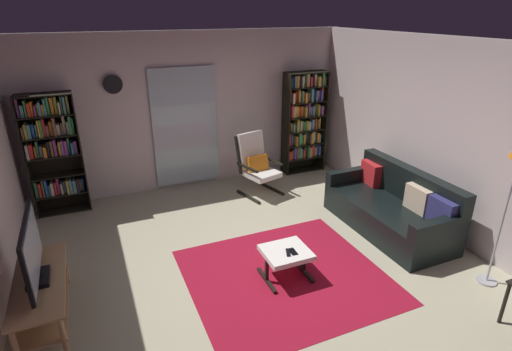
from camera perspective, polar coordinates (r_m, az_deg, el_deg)
name	(u,v)px	position (r m, az deg, el deg)	size (l,w,h in m)	color
ground_plane	(260,270)	(4.98, 0.59, -13.26)	(7.02, 7.02, 0.00)	#B0A98B
wall_back	(191,111)	(6.97, -9.19, 8.93)	(5.60, 0.06, 2.60)	beige
wall_right	(447,140)	(5.92, 25.36, 4.56)	(0.06, 6.00, 2.60)	beige
glass_door_panel	(186,128)	(6.95, -9.93, 6.69)	(1.10, 0.01, 2.00)	silver
area_rug	(286,276)	(4.90, 4.21, -13.98)	(2.23, 2.07, 0.01)	maroon
tv_stand	(42,294)	(4.61, -27.96, -14.55)	(0.46, 1.30, 0.50)	tan
television	(32,253)	(4.36, -29.08, -9.54)	(0.20, 1.00, 0.64)	black
bookshelf_near_tv	(53,149)	(6.62, -26.80, 3.39)	(0.75, 0.30, 1.82)	black
bookshelf_near_sofa	(304,120)	(7.59, 6.75, 7.83)	(0.79, 0.30, 1.88)	black
leather_sofa	(392,209)	(5.98, 18.73, -4.49)	(0.86, 1.90, 0.86)	black
lounge_armchair	(256,163)	(6.71, 0.06, 1.84)	(0.71, 0.77, 1.02)	black
ottoman	(286,255)	(4.72, 4.26, -11.17)	(0.52, 0.48, 0.37)	white
tv_remote	(288,252)	(4.63, 4.54, -10.79)	(0.04, 0.14, 0.02)	black
cell_phone	(293,252)	(4.66, 5.23, -10.66)	(0.07, 0.14, 0.01)	black
wall_clock	(113,84)	(6.61, -19.60, 12.06)	(0.29, 0.03, 0.29)	silver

